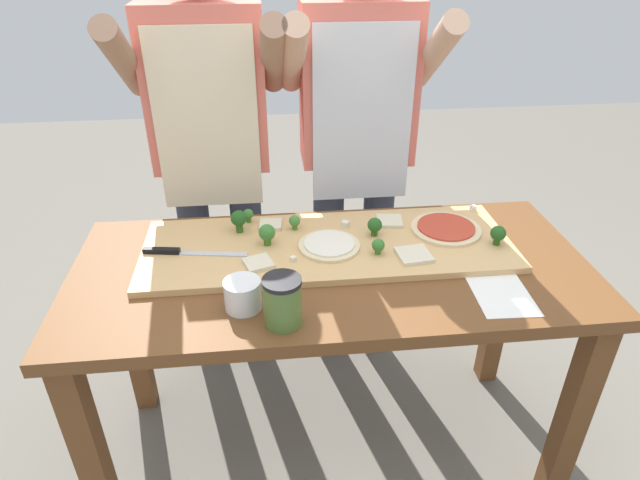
# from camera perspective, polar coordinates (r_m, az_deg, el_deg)

# --- Properties ---
(ground_plane) EXTENTS (8.00, 8.00, 0.00)m
(ground_plane) POSITION_cam_1_polar(r_m,az_deg,el_deg) (2.12, 1.01, -20.84)
(ground_plane) COLOR #6B665B
(prep_table) EXTENTS (1.52, 0.68, 0.79)m
(prep_table) POSITION_cam_1_polar(r_m,az_deg,el_deg) (1.65, 1.22, -6.23)
(prep_table) COLOR brown
(prep_table) RESTS_ON ground
(cutting_board) EXTENTS (1.13, 0.40, 0.02)m
(cutting_board) POSITION_cam_1_polar(r_m,az_deg,el_deg) (1.65, 0.72, -0.63)
(cutting_board) COLOR tan
(cutting_board) RESTS_ON prep_table
(chefs_knife) EXTENTS (0.31, 0.07, 0.02)m
(chefs_knife) POSITION_cam_1_polar(r_m,az_deg,el_deg) (1.64, -14.62, -1.22)
(chefs_knife) COLOR #B7BABF
(chefs_knife) RESTS_ON cutting_board
(pizza_whole_tomato_red) EXTENTS (0.22, 0.22, 0.02)m
(pizza_whole_tomato_red) POSITION_cam_1_polar(r_m,az_deg,el_deg) (1.76, 13.22, 1.22)
(pizza_whole_tomato_red) COLOR beige
(pizza_whole_tomato_red) RESTS_ON cutting_board
(pizza_whole_white_garlic) EXTENTS (0.19, 0.19, 0.02)m
(pizza_whole_white_garlic) POSITION_cam_1_polar(r_m,az_deg,el_deg) (1.62, 1.06, -0.54)
(pizza_whole_white_garlic) COLOR beige
(pizza_whole_white_garlic) RESTS_ON cutting_board
(pizza_slice_far_left) EXTENTS (0.09, 0.09, 0.01)m
(pizza_slice_far_left) POSITION_cam_1_polar(r_m,az_deg,el_deg) (1.77, 7.39, 2.00)
(pizza_slice_far_left) COLOR beige
(pizza_slice_far_left) RESTS_ON cutting_board
(pizza_slice_center) EXTENTS (0.10, 0.10, 0.01)m
(pizza_slice_center) POSITION_cam_1_polar(r_m,az_deg,el_deg) (1.55, -6.57, -2.47)
(pizza_slice_center) COLOR beige
(pizza_slice_center) RESTS_ON cutting_board
(pizza_slice_far_right) EXTENTS (0.08, 0.08, 0.01)m
(pizza_slice_far_right) POSITION_cam_1_polar(r_m,az_deg,el_deg) (1.74, -5.28, 1.63)
(pizza_slice_far_right) COLOR beige
(pizza_slice_far_right) RESTS_ON cutting_board
(pizza_slice_near_right) EXTENTS (0.10, 0.10, 0.01)m
(pizza_slice_near_right) POSITION_cam_1_polar(r_m,az_deg,el_deg) (1.60, 9.92, -1.56)
(pizza_slice_near_right) COLOR beige
(pizza_slice_near_right) RESTS_ON cutting_board
(broccoli_floret_center_left) EXTENTS (0.05, 0.05, 0.07)m
(broccoli_floret_center_left) POSITION_cam_1_polar(r_m,az_deg,el_deg) (1.70, -8.63, 2.19)
(broccoli_floret_center_left) COLOR #2C5915
(broccoli_floret_center_left) RESTS_ON cutting_board
(broccoli_floret_center_right) EXTENTS (0.05, 0.05, 0.06)m
(broccoli_floret_center_right) POSITION_cam_1_polar(r_m,az_deg,el_deg) (1.71, 18.38, 0.61)
(broccoli_floret_center_right) COLOR #2C5915
(broccoli_floret_center_right) RESTS_ON cutting_board
(broccoli_floret_front_mid) EXTENTS (0.03, 0.03, 0.05)m
(broccoli_floret_front_mid) POSITION_cam_1_polar(r_m,az_deg,el_deg) (1.77, -7.62, 2.69)
(broccoli_floret_front_mid) COLOR #3F7220
(broccoli_floret_front_mid) RESTS_ON cutting_board
(broccoli_floret_back_left) EXTENTS (0.04, 0.04, 0.05)m
(broccoli_floret_back_left) POSITION_cam_1_polar(r_m,az_deg,el_deg) (1.59, 6.20, -0.59)
(broccoli_floret_back_left) COLOR #3F7220
(broccoli_floret_back_left) RESTS_ON cutting_board
(broccoli_floret_front_left) EXTENTS (0.04, 0.04, 0.05)m
(broccoli_floret_front_left) POSITION_cam_1_polar(r_m,az_deg,el_deg) (1.71, -2.71, 2.01)
(broccoli_floret_front_left) COLOR #487A23
(broccoli_floret_front_left) RESTS_ON cutting_board
(broccoli_floret_back_right) EXTENTS (0.05, 0.05, 0.07)m
(broccoli_floret_back_right) POSITION_cam_1_polar(r_m,az_deg,el_deg) (1.63, -5.65, 0.72)
(broccoli_floret_back_right) COLOR #3F7220
(broccoli_floret_back_right) RESTS_ON cutting_board
(broccoli_floret_front_right) EXTENTS (0.05, 0.05, 0.06)m
(broccoli_floret_front_right) POSITION_cam_1_polar(r_m,az_deg,el_deg) (1.68, 5.83, 1.54)
(broccoli_floret_front_right) COLOR #2C5915
(broccoli_floret_front_right) RESTS_ON cutting_board
(cheese_crumble_a) EXTENTS (0.02, 0.02, 0.01)m
(cheese_crumble_a) POSITION_cam_1_polar(r_m,az_deg,el_deg) (1.55, -2.86, -2.11)
(cheese_crumble_a) COLOR silver
(cheese_crumble_a) RESTS_ON cutting_board
(cheese_crumble_b) EXTENTS (0.03, 0.03, 0.02)m
(cheese_crumble_b) POSITION_cam_1_polar(r_m,az_deg,el_deg) (1.73, 2.70, 1.67)
(cheese_crumble_b) COLOR silver
(cheese_crumble_b) RESTS_ON cutting_board
(cheese_crumble_c) EXTENTS (0.02, 0.02, 0.02)m
(cheese_crumble_c) POSITION_cam_1_polar(r_m,az_deg,el_deg) (1.91, 15.94, 3.30)
(cheese_crumble_c) COLOR white
(cheese_crumble_c) RESTS_ON cutting_board
(flour_cup) EXTENTS (0.10, 0.10, 0.08)m
(flour_cup) POSITION_cam_1_polar(r_m,az_deg,el_deg) (1.41, -8.19, -5.91)
(flour_cup) COLOR white
(flour_cup) RESTS_ON prep_table
(sauce_jar) EXTENTS (0.10, 0.10, 0.13)m
(sauce_jar) POSITION_cam_1_polar(r_m,az_deg,el_deg) (1.33, -3.99, -6.52)
(sauce_jar) COLOR #517033
(sauce_jar) RESTS_ON prep_table
(recipe_note) EXTENTS (0.16, 0.20, 0.00)m
(recipe_note) POSITION_cam_1_polar(r_m,az_deg,el_deg) (1.54, 18.77, -5.57)
(recipe_note) COLOR white
(recipe_note) RESTS_ON prep_table
(cook_left) EXTENTS (0.54, 0.39, 1.67)m
(cook_left) POSITION_cam_1_polar(r_m,az_deg,el_deg) (1.97, -11.46, 10.43)
(cook_left) COLOR #333847
(cook_left) RESTS_ON ground
(cook_right) EXTENTS (0.54, 0.39, 1.67)m
(cook_right) POSITION_cam_1_polar(r_m,az_deg,el_deg) (1.99, 3.93, 11.16)
(cook_right) COLOR #333847
(cook_right) RESTS_ON ground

